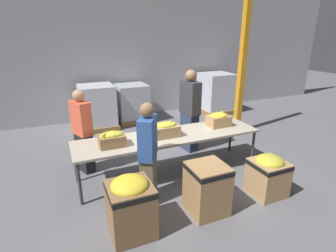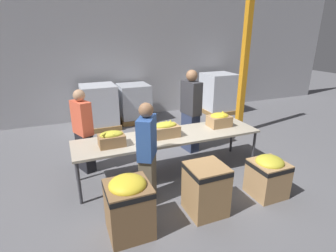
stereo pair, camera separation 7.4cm
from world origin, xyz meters
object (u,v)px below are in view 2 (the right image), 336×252
object	(u,v)px
volunteer_2	(83,132)
donation_bin_1	(206,188)
volunteer_1	(147,155)
banana_box_0	(112,138)
banana_box_2	(219,120)
donation_bin_2	(268,175)
pallet_stack_1	(99,107)
support_pillar	(245,55)
donation_bin_0	(129,204)
pallet_stack_0	(218,93)
sorting_table	(169,138)
volunteer_0	(191,112)
pallet_stack_2	(134,103)
banana_box_1	(165,129)

from	to	relation	value
volunteer_2	donation_bin_1	xyz separation A→B (m)	(1.47, -1.96, -0.38)
volunteer_1	banana_box_0	bearing A→B (deg)	65.71
banana_box_2	banana_box_0	bearing A→B (deg)	-175.99
volunteer_1	donation_bin_2	bearing A→B (deg)	-76.84
donation_bin_2	pallet_stack_1	world-z (taller)	pallet_stack_1
banana_box_2	donation_bin_1	size ratio (longest dim) A/B	0.57
donation_bin_1	support_pillar	xyz separation A→B (m)	(2.44, 2.50, 1.60)
donation_bin_0	donation_bin_1	xyz separation A→B (m)	(1.13, 0.00, -0.03)
support_pillar	volunteer_2	bearing A→B (deg)	-172.16
donation_bin_0	donation_bin_1	bearing A→B (deg)	0.00
banana_box_0	support_pillar	size ratio (longest dim) A/B	0.10
donation_bin_0	pallet_stack_0	size ratio (longest dim) A/B	0.64
volunteer_1	support_pillar	xyz separation A→B (m)	(3.12, 1.91, 1.21)
donation_bin_0	donation_bin_2	bearing A→B (deg)	0.00
sorting_table	banana_box_0	size ratio (longest dim) A/B	8.12
volunteer_0	pallet_stack_0	world-z (taller)	volunteer_0
sorting_table	support_pillar	bearing A→B (deg)	26.75
volunteer_2	pallet_stack_2	xyz separation A→B (m)	(1.66, 2.58, -0.25)
banana_box_1	volunteer_2	size ratio (longest dim) A/B	0.31
volunteer_1	pallet_stack_2	bearing A→B (deg)	18.69
banana_box_1	banana_box_0	bearing A→B (deg)	-177.13
volunteer_1	pallet_stack_2	xyz separation A→B (m)	(0.87, 3.95, -0.25)
volunteer_1	pallet_stack_2	distance (m)	4.05
pallet_stack_2	volunteer_0	bearing A→B (deg)	-76.69
sorting_table	volunteer_1	xyz separation A→B (m)	(-0.63, -0.66, 0.07)
sorting_table	pallet_stack_0	size ratio (longest dim) A/B	2.65
donation_bin_0	banana_box_0	bearing A→B (deg)	88.04
volunteer_1	donation_bin_0	world-z (taller)	volunteer_1
banana_box_0	volunteer_1	world-z (taller)	volunteer_1
volunteer_1	pallet_stack_0	bearing A→B (deg)	-12.97
volunteer_2	donation_bin_0	bearing A→B (deg)	-12.62
volunteer_1	volunteer_2	distance (m)	1.58
banana_box_0	volunteer_1	distance (m)	0.73
volunteer_2	donation_bin_1	distance (m)	2.48
volunteer_2	pallet_stack_0	bearing A→B (deg)	96.00
banana_box_0	donation_bin_1	size ratio (longest dim) A/B	0.55
volunteer_1	donation_bin_2	size ratio (longest dim) A/B	2.33
volunteer_2	support_pillar	size ratio (longest dim) A/B	0.39
donation_bin_2	support_pillar	world-z (taller)	support_pillar
pallet_stack_0	volunteer_2	bearing A→B (deg)	-151.62
volunteer_0	volunteer_1	distance (m)	2.07
pallet_stack_1	sorting_table	bearing A→B (deg)	-75.51
sorting_table	donation_bin_1	distance (m)	1.29
banana_box_0	volunteer_2	xyz separation A→B (m)	(-0.38, 0.78, -0.10)
volunteer_0	sorting_table	bearing A→B (deg)	-54.05
banana_box_0	pallet_stack_1	distance (m)	3.17
donation_bin_0	support_pillar	world-z (taller)	support_pillar
banana_box_2	pallet_stack_2	xyz separation A→B (m)	(-0.86, 3.20, -0.36)
banana_box_2	pallet_stack_1	size ratio (longest dim) A/B	0.36
donation_bin_1	pallet_stack_1	xyz separation A→B (m)	(-0.84, 4.33, 0.18)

